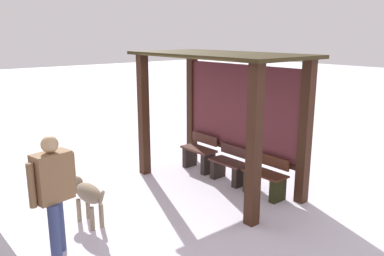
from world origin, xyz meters
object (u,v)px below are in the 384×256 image
(bus_shelter, at_px, (226,96))
(bench_right_inside, at_px, (265,180))
(person_walking, at_px, (53,187))
(dog, at_px, (87,194))
(bench_left_inside, at_px, (199,155))
(bench_center_inside, at_px, (229,167))

(bus_shelter, xyz_separation_m, bench_right_inside, (0.91, 0.13, -1.44))
(person_walking, height_order, dog, person_walking)
(bus_shelter, bearing_deg, bench_left_inside, 171.89)
(bus_shelter, bearing_deg, bench_right_inside, 8.29)
(bus_shelter, distance_m, bench_right_inside, 1.70)
(dog, bearing_deg, bus_shelter, 86.56)
(bench_left_inside, xyz_separation_m, bench_center_inside, (0.91, 0.00, -0.04))
(bench_left_inside, bearing_deg, bus_shelter, -8.11)
(bench_right_inside, distance_m, person_walking, 3.73)
(bench_center_inside, xyz_separation_m, person_walking, (0.45, -3.64, 0.67))
(bench_left_inside, distance_m, dog, 3.02)
(bench_center_inside, height_order, bench_right_inside, bench_right_inside)
(bench_right_inside, relative_size, person_walking, 0.49)
(bus_shelter, distance_m, dog, 3.07)
(bus_shelter, distance_m, bench_center_inside, 1.45)
(bus_shelter, relative_size, dog, 3.59)
(person_walking, bearing_deg, bench_center_inside, 97.10)
(bus_shelter, bearing_deg, dog, -93.44)
(bench_center_inside, distance_m, dog, 2.94)
(person_walking, bearing_deg, bench_right_inside, 82.91)
(bench_left_inside, bearing_deg, dog, -75.83)
(bench_left_inside, height_order, bench_center_inside, bench_left_inside)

